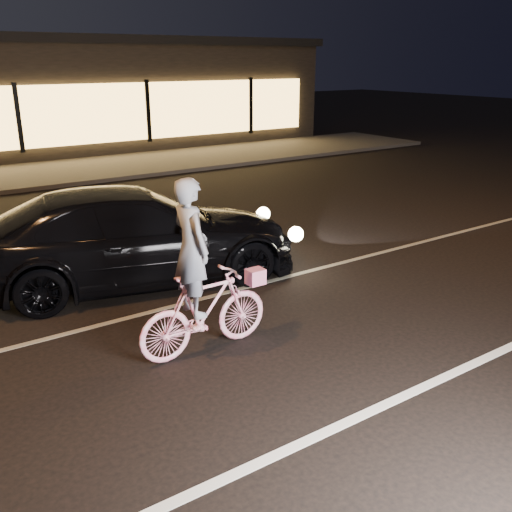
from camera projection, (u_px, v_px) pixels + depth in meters
ground at (315, 341)px, 7.26m from camera, size 90.00×90.00×0.00m
lane_stripe_near at (405, 395)px, 6.09m from camera, size 60.00×0.12×0.01m
lane_stripe_far at (231, 291)px, 8.81m from camera, size 60.00×0.10×0.01m
sidewalk at (40, 175)px, 17.37m from camera, size 30.00×4.00×0.12m
cyclist at (201, 293)px, 6.77m from camera, size 1.73×0.60×2.18m
sedan at (135, 236)px, 9.02m from camera, size 5.54×3.18×1.51m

